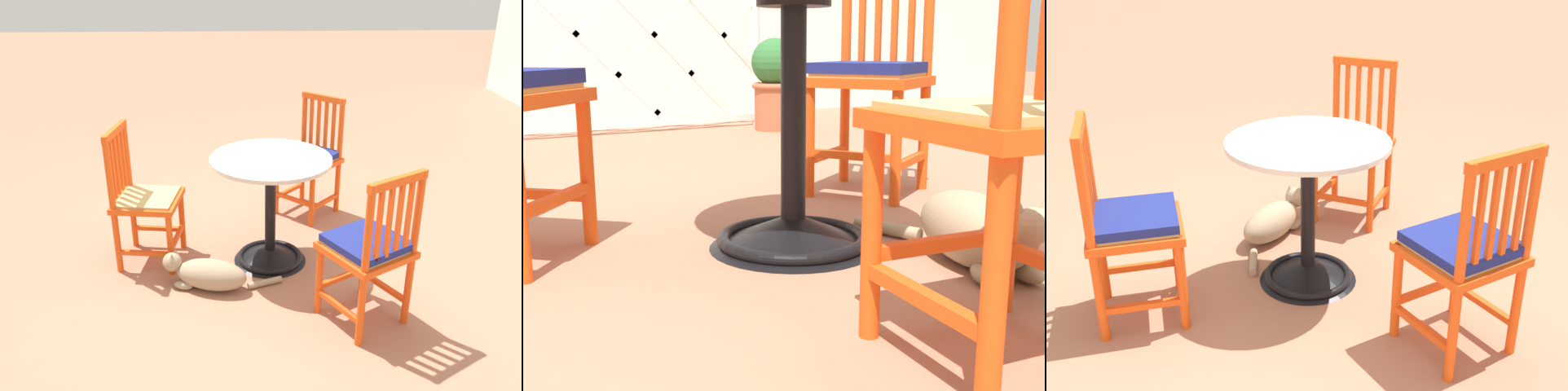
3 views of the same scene
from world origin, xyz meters
TOP-DOWN VIEW (x-y plane):
  - ground_plane at (0.00, 0.00)m, footprint 24.00×24.00m
  - lattice_fence_panel at (-0.11, 2.88)m, footprint 3.71×0.06m
  - cafe_table at (0.00, 0.10)m, footprint 0.76×0.76m
  - orange_chair_at_corner at (0.66, 0.59)m, footprint 0.55×0.55m
  - orange_chair_tucked_in at (-0.05, -0.71)m, footprint 0.45×0.45m
  - tabby_cat at (0.31, -0.31)m, footprint 0.31×0.75m
  - terracotta_planter at (1.37, 2.53)m, footprint 0.32×0.32m

SIDE VIEW (x-z plane):
  - ground_plane at x=0.00m, z-range 0.00..0.00m
  - tabby_cat at x=0.31m, z-range -0.02..0.21m
  - cafe_table at x=0.00m, z-range -0.08..0.65m
  - terracotta_planter at x=1.37m, z-range 0.02..0.64m
  - orange_chair_tucked_in at x=-0.05m, z-range -0.02..0.89m
  - orange_chair_at_corner at x=0.66m, z-range -0.01..0.90m
  - lattice_fence_panel at x=-0.11m, z-range 0.00..1.28m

